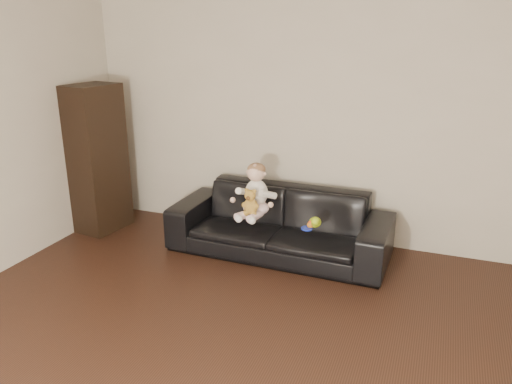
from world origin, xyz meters
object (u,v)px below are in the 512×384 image
at_px(toy_rattle, 310,225).
at_px(toy_blue_disc, 307,228).
at_px(toy_green, 315,222).
at_px(sofa, 279,223).
at_px(teddy_bear, 251,202).
at_px(baby, 255,193).
at_px(cabinet, 97,159).

relative_size(toy_rattle, toy_blue_disc, 0.61).
distance_m(toy_green, toy_blue_disc, 0.10).
xyz_separation_m(sofa, toy_rattle, (0.36, -0.24, 0.12)).
distance_m(sofa, teddy_bear, 0.42).
distance_m(sofa, toy_rattle, 0.45).
distance_m(baby, toy_rattle, 0.61).
distance_m(teddy_bear, toy_green, 0.60).
height_order(sofa, cabinet, cabinet).
bearing_deg(teddy_bear, toy_green, 17.23).
height_order(baby, toy_blue_disc, baby).
relative_size(sofa, baby, 4.16).
bearing_deg(cabinet, toy_rattle, 3.96).
xyz_separation_m(baby, toy_blue_disc, (0.54, -0.16, -0.21)).
height_order(sofa, toy_blue_disc, sofa).
bearing_deg(toy_rattle, toy_blue_disc, -124.77).
bearing_deg(toy_rattle, cabinet, 176.01).
xyz_separation_m(baby, toy_rattle, (0.56, -0.13, -0.19)).
bearing_deg(sofa, toy_green, -25.91).
relative_size(teddy_bear, toy_green, 1.88).
bearing_deg(sofa, toy_rattle, -32.76).
height_order(sofa, toy_rattle, sofa).
xyz_separation_m(cabinet, toy_rattle, (2.32, -0.16, -0.34)).
height_order(cabinet, toy_green, cabinet).
bearing_deg(toy_green, toy_rattle, -125.78).
xyz_separation_m(toy_green, toy_blue_disc, (-0.05, -0.08, -0.04)).
height_order(cabinet, toy_blue_disc, cabinet).
bearing_deg(toy_rattle, sofa, 145.99).
xyz_separation_m(sofa, toy_green, (0.39, -0.20, 0.14)).
distance_m(teddy_bear, toy_rattle, 0.57).
xyz_separation_m(teddy_bear, toy_blue_disc, (0.53, -0.01, -0.17)).
distance_m(sofa, cabinet, 2.01).
bearing_deg(baby, toy_green, 6.69).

